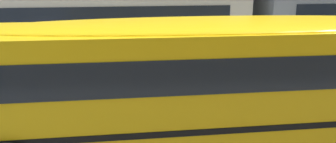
{
  "coord_description": "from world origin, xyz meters",
  "views": [
    {
      "loc": [
        -5.86,
        -8.83,
        3.81
      ],
      "look_at": [
        -4.51,
        -0.97,
        1.61
      ],
      "focal_mm": 35.35,
      "sensor_mm": 36.0,
      "label": 1
    }
  ],
  "objects": [
    {
      "name": "ground_plane",
      "position": [
        0.0,
        0.0,
        0.0
      ],
      "size": [
        400.0,
        400.0,
        0.0
      ],
      "primitive_type": "plane",
      "color": "#4C4C4F"
    },
    {
      "name": "sidewalk_far",
      "position": [
        0.0,
        7.83,
        0.01
      ],
      "size": [
        120.0,
        3.0,
        0.01
      ],
      "primitive_type": "cube",
      "color": "gray",
      "rests_on": "ground_plane"
    },
    {
      "name": "lane_centreline",
      "position": [
        0.0,
        0.0,
        0.0
      ],
      "size": [
        110.0,
        0.16,
        0.01
      ],
      "primitive_type": "cube",
      "color": "silver",
      "rests_on": "ground_plane"
    },
    {
      "name": "school_bus",
      "position": [
        -3.08,
        -1.94,
        1.81
      ],
      "size": [
        13.69,
        3.55,
        3.04
      ],
      "rotation": [
        0.0,
        0.0,
        -0.04
      ],
      "color": "yellow",
      "rests_on": "ground_plane"
    }
  ]
}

